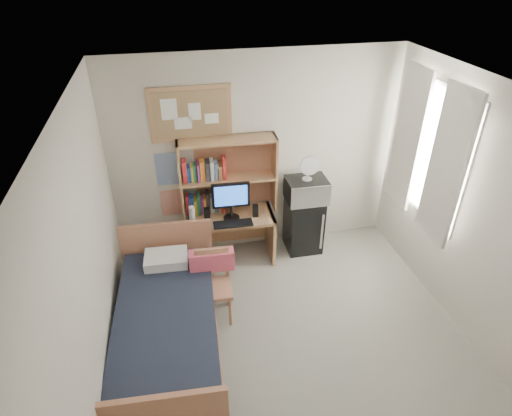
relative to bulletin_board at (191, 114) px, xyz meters
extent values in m
cube|color=gray|center=(0.78, -2.08, -1.93)|extent=(3.60, 4.20, 0.02)
cube|color=silver|center=(0.78, -2.08, 0.68)|extent=(3.60, 4.20, 0.02)
cube|color=beige|center=(0.78, 0.02, -0.62)|extent=(3.60, 0.04, 2.60)
cube|color=beige|center=(-1.02, -2.08, -0.62)|extent=(0.04, 4.20, 2.60)
cube|color=beige|center=(2.58, -2.08, -0.62)|extent=(0.04, 4.20, 2.60)
cube|color=white|center=(2.53, -0.88, -0.32)|extent=(0.10, 1.40, 1.70)
cube|color=silver|center=(2.50, -1.28, -0.32)|extent=(0.04, 0.55, 1.70)
cube|color=silver|center=(2.50, -0.48, -0.32)|extent=(0.04, 0.55, 1.70)
cube|color=#A07F54|center=(0.00, 0.00, 0.00)|extent=(0.94, 0.03, 0.64)
cube|color=#27559D|center=(-0.32, 0.01, -0.67)|extent=(0.30, 0.01, 0.42)
cube|color=#CE4224|center=(-0.32, 0.01, -1.14)|extent=(0.28, 0.01, 0.36)
cube|color=tan|center=(0.38, -0.28, -1.59)|extent=(1.08, 0.57, 0.67)
cube|color=#AF7453|center=(0.02, -1.28, -1.51)|extent=(0.44, 0.44, 0.82)
cube|color=black|center=(1.36, -0.24, -1.54)|extent=(0.46, 0.46, 0.76)
cube|color=black|center=(-0.50, -1.66, -1.65)|extent=(1.12, 2.06, 0.55)
cube|color=tan|center=(0.39, -0.13, -0.77)|extent=(1.20, 0.35, 0.97)
cube|color=black|center=(0.38, -0.34, -1.01)|extent=(0.46, 0.05, 0.49)
cube|color=black|center=(0.37, -0.48, -1.24)|extent=(0.48, 0.17, 0.02)
cube|color=black|center=(0.08, -0.33, -1.17)|extent=(0.08, 0.08, 0.18)
cube|color=black|center=(0.68, -0.36, -1.17)|extent=(0.07, 0.07, 0.16)
cylinder|color=silver|center=(-0.10, -0.37, -1.13)|extent=(0.07, 0.07, 0.24)
cube|color=#E25669|center=(0.03, -1.08, -1.28)|extent=(0.49, 0.18, 0.23)
cube|color=silver|center=(1.36, -0.26, -1.01)|extent=(0.51, 0.40, 0.29)
cylinder|color=silver|center=(1.36, -0.26, -0.71)|extent=(0.25, 0.25, 0.31)
cube|color=silver|center=(-0.45, -0.91, -1.31)|extent=(0.48, 0.35, 0.11)
camera|label=1|loc=(-0.27, -4.75, 1.65)|focal=30.00mm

